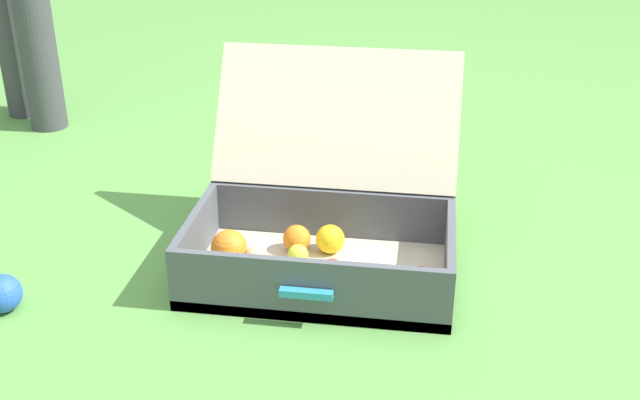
{
  "coord_description": "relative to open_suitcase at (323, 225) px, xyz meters",
  "views": [
    {
      "loc": [
        0.19,
        -1.51,
        0.95
      ],
      "look_at": [
        -0.03,
        0.01,
        0.2
      ],
      "focal_mm": 44.13,
      "sensor_mm": 36.0,
      "label": 1
    }
  ],
  "objects": [
    {
      "name": "open_suitcase",
      "position": [
        0.0,
        0.0,
        0.0
      ],
      "size": [
        0.59,
        0.57,
        0.44
      ],
      "color": "beige",
      "rests_on": "ground"
    },
    {
      "name": "ground_plane",
      "position": [
        0.04,
        -0.07,
        -0.11
      ],
      "size": [
        16.0,
        16.0,
        0.0
      ],
      "primitive_type": "plane",
      "color": "#569342"
    },
    {
      "name": "stray_ball_on_grass",
      "position": [
        -0.64,
        -0.29,
        -0.06
      ],
      "size": [
        0.08,
        0.08,
        0.08
      ],
      "primitive_type": "sphere",
      "color": "blue",
      "rests_on": "ground"
    }
  ]
}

